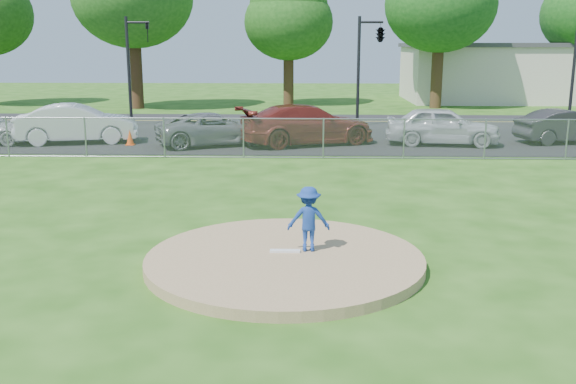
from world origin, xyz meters
The scene contains 17 objects.
ground centered at (0.00, 10.00, 0.00)m, with size 120.00×120.00×0.00m, color #214F11.
pitchers_mound centered at (0.00, 0.00, 0.10)m, with size 5.40×5.40×0.20m, color #9D7D56.
pitching_rubber centered at (0.00, 0.20, 0.22)m, with size 0.60×0.15×0.04m, color white.
chain_link_fence centered at (0.00, 12.00, 0.75)m, with size 40.00×0.06×1.50m, color gray.
parking_lot centered at (0.00, 16.50, 0.01)m, with size 50.00×8.00×0.01m, color black.
street centered at (0.00, 24.00, 0.00)m, with size 60.00×7.00×0.01m, color black.
commercial_building centered at (16.00, 38.00, 2.16)m, with size 16.40×9.40×4.30m.
tree_center centered at (-1.00, 34.00, 6.47)m, with size 6.16×6.16×9.84m.
traffic_signal_left centered at (-8.76, 22.00, 3.36)m, with size 1.28×0.20×5.60m.
traffic_signal_center centered at (3.97, 22.00, 4.61)m, with size 1.42×2.48×5.60m.
pitcher centered at (0.46, 0.32, 0.85)m, with size 0.84×0.48×1.29m, color navy.
traffic_cone centered at (-7.16, 15.01, 0.34)m, with size 0.34×0.34×0.65m, color #F74E0D.
parked_car_white centered at (-9.56, 15.52, 0.85)m, with size 1.77×5.09×1.68m, color silver.
parked_car_gray centered at (-3.55, 15.15, 0.70)m, with size 2.27×4.93×1.37m, color slate.
parked_car_darkred centered at (0.38, 15.45, 0.86)m, with size 2.38×5.85×1.70m, color maroon.
parked_car_pearl centered at (6.13, 15.52, 0.82)m, with size 1.91×4.76×1.62m, color silver.
parked_car_charcoal centered at (11.67, 16.23, 0.73)m, with size 1.52×4.37×1.44m, color #262628.
Camera 1 is at (0.45, -11.84, 4.19)m, focal length 40.00 mm.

